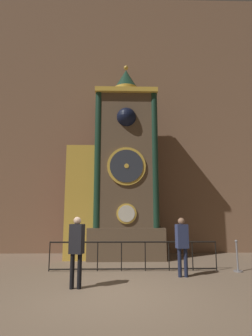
# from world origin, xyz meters

# --- Properties ---
(ground_plane) EXTENTS (28.00, 28.00, 0.00)m
(ground_plane) POSITION_xyz_m (0.00, 0.00, 0.00)
(ground_plane) COLOR #75604C
(cathedral_back_wall) EXTENTS (24.00, 0.32, 13.21)m
(cathedral_back_wall) POSITION_xyz_m (-0.09, 6.31, 6.60)
(cathedral_back_wall) COLOR #846047
(cathedral_back_wall) RESTS_ON ground_plane
(clock_tower) EXTENTS (3.97, 1.84, 8.47)m
(clock_tower) POSITION_xyz_m (0.17, 4.78, 3.45)
(clock_tower) COLOR brown
(clock_tower) RESTS_ON ground_plane
(railing_fence) EXTENTS (5.39, 0.05, 0.92)m
(railing_fence) POSITION_xyz_m (0.68, 2.50, 0.51)
(railing_fence) COLOR black
(railing_fence) RESTS_ON ground_plane
(visitor_near) EXTENTS (0.39, 0.31, 1.73)m
(visitor_near) POSITION_xyz_m (-0.85, 0.56, 1.03)
(visitor_near) COLOR black
(visitor_near) RESTS_ON ground_plane
(visitor_far) EXTENTS (0.37, 0.28, 1.68)m
(visitor_far) POSITION_xyz_m (2.07, 1.67, 1.01)
(visitor_far) COLOR #1B213A
(visitor_far) RESTS_ON ground_plane
(stanchion_post) EXTENTS (0.28, 0.28, 0.97)m
(stanchion_post) POSITION_xyz_m (3.96, 2.31, 0.31)
(stanchion_post) COLOR gray
(stanchion_post) RESTS_ON ground_plane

